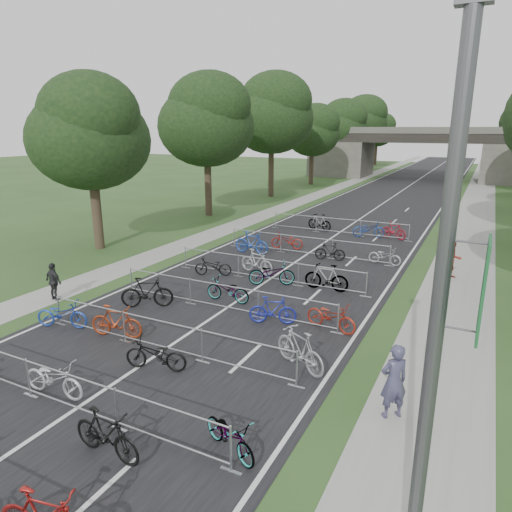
{
  "coord_description": "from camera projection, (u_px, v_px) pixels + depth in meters",
  "views": [
    {
      "loc": [
        8.62,
        -3.21,
        6.86
      ],
      "look_at": [
        -0.65,
        15.13,
        1.1
      ],
      "focal_mm": 32.0,
      "sensor_mm": 36.0,
      "label": 1
    }
  ],
  "objects": [
    {
      "name": "bike_13",
      "position": [
        228.0,
        290.0,
        18.56
      ],
      "size": [
        1.94,
        0.71,
        1.01
      ],
      "primitive_type": "imported",
      "rotation": [
        0.0,
        0.0,
        4.73
      ],
      "color": "#ABAEB4",
      "rests_on": "ground"
    },
    {
      "name": "bike_7",
      "position": [
        230.0,
        435.0,
        9.88
      ],
      "size": [
        1.79,
        1.22,
        0.89
      ],
      "primitive_type": "imported",
      "rotation": [
        0.0,
        0.0,
        1.16
      ],
      "color": "#ABAEB4",
      "rests_on": "ground"
    },
    {
      "name": "overpass_bridge",
      "position": [
        422.0,
        153.0,
        63.25
      ],
      "size": [
        31.0,
        8.0,
        7.05
      ],
      "color": "#4E4A45",
      "rests_on": "ground"
    },
    {
      "name": "sidewalk_right",
      "position": [
        479.0,
        196.0,
        47.83
      ],
      "size": [
        3.0,
        140.0,
        0.01
      ],
      "primitive_type": "cube",
      "color": "gray",
      "rests_on": "ground"
    },
    {
      "name": "barrier_row_5",
      "position": [
        306.0,
        246.0,
        25.39
      ],
      "size": [
        9.7,
        0.08,
        1.1
      ],
      "color": "#ABAEB4",
      "rests_on": "ground"
    },
    {
      "name": "tree_left_4",
      "position": [
        342.0,
        125.0,
        66.26
      ],
      "size": [
        7.56,
        7.56,
        11.53
      ],
      "color": "#33261C",
      "rests_on": "ground"
    },
    {
      "name": "bike_22",
      "position": [
        330.0,
        252.0,
        24.47
      ],
      "size": [
        1.67,
        0.76,
        0.97
      ],
      "primitive_type": "imported",
      "rotation": [
        0.0,
        0.0,
        4.91
      ],
      "color": "black",
      "rests_on": "ground"
    },
    {
      "name": "tree_left_3",
      "position": [
        313.0,
        132.0,
        56.17
      ],
      "size": [
        6.72,
        6.72,
        10.25
      ],
      "color": "#33261C",
      "rests_on": "ground"
    },
    {
      "name": "bike_14",
      "position": [
        273.0,
        310.0,
        16.47
      ],
      "size": [
        1.8,
        1.06,
        1.04
      ],
      "primitive_type": "imported",
      "rotation": [
        0.0,
        0.0,
        1.93
      ],
      "color": "#1B2599",
      "rests_on": "ground"
    },
    {
      "name": "tree_left_5",
      "position": [
        363.0,
        121.0,
        76.35
      ],
      "size": [
        8.4,
        8.4,
        12.81
      ],
      "color": "#33261C",
      "rests_on": "ground"
    },
    {
      "name": "lamppost",
      "position": [
        436.0,
        359.0,
        5.3
      ],
      "size": [
        0.61,
        0.65,
        8.21
      ],
      "color": "#4C4C51",
      "rests_on": "ground"
    },
    {
      "name": "bike_6",
      "position": [
        106.0,
        435.0,
        9.72
      ],
      "size": [
        1.89,
        0.62,
        1.12
      ],
      "primitive_type": "imported",
      "rotation": [
        0.0,
        0.0,
        1.52
      ],
      "color": "black",
      "rests_on": "ground"
    },
    {
      "name": "barrier_row_3",
      "position": [
        223.0,
        297.0,
        17.66
      ],
      "size": [
        9.7,
        0.08,
        1.1
      ],
      "color": "#ABAEB4",
      "rests_on": "ground"
    },
    {
      "name": "tree_left_0",
      "position": [
        90.0,
        135.0,
        25.24
      ],
      "size": [
        6.72,
        6.72,
        10.25
      ],
      "color": "#33261C",
      "rests_on": "ground"
    },
    {
      "name": "lane_markings",
      "position": [
        401.0,
        192.0,
        51.31
      ],
      "size": [
        0.12,
        140.0,
        0.0
      ],
      "primitive_type": "cube",
      "color": "silver",
      "rests_on": "ground"
    },
    {
      "name": "bike_10",
      "position": [
        156.0,
        355.0,
        13.29
      ],
      "size": [
        1.99,
        1.13,
        0.99
      ],
      "primitive_type": "imported",
      "rotation": [
        0.0,
        0.0,
        4.98
      ],
      "color": "black",
      "rests_on": "ground"
    },
    {
      "name": "barrier_row_1",
      "position": [
        70.0,
        393.0,
        11.3
      ],
      "size": [
        9.7,
        0.08,
        1.1
      ],
      "color": "#ABAEB4",
      "rests_on": "ground"
    },
    {
      "name": "bike_19",
      "position": [
        326.0,
        277.0,
        19.87
      ],
      "size": [
        1.98,
        0.57,
        1.19
      ],
      "primitive_type": "imported",
      "rotation": [
        0.0,
        0.0,
        4.72
      ],
      "color": "#ABAEB4",
      "rests_on": "ground"
    },
    {
      "name": "pedestrian_a",
      "position": [
        394.0,
        382.0,
        11.01
      ],
      "size": [
        0.84,
        0.8,
        1.93
      ],
      "primitive_type": "imported",
      "rotation": [
        0.0,
        0.0,
        3.83
      ],
      "color": "#3A3956",
      "rests_on": "ground"
    },
    {
      "name": "bike_26",
      "position": [
        369.0,
        229.0,
        29.69
      ],
      "size": [
        2.14,
        1.34,
        1.06
      ],
      "primitive_type": "imported",
      "rotation": [
        0.0,
        0.0,
        1.91
      ],
      "color": "navy",
      "rests_on": "ground"
    },
    {
      "name": "bike_8",
      "position": [
        62.0,
        314.0,
        16.17
      ],
      "size": [
        2.01,
        1.23,
        1.0
      ],
      "primitive_type": "imported",
      "rotation": [
        0.0,
        0.0,
        1.89
      ],
      "color": "#1D3EA1",
      "rests_on": "ground"
    },
    {
      "name": "pedestrian_c",
      "position": [
        54.0,
        282.0,
        18.71
      ],
      "size": [
        0.96,
        0.48,
        1.58
      ],
      "primitive_type": "imported",
      "rotation": [
        0.0,
        0.0,
        3.04
      ],
      "color": "#252527",
      "rests_on": "ground"
    },
    {
      "name": "tree_left_2",
      "position": [
        272.0,
        115.0,
        45.42
      ],
      "size": [
        8.4,
        8.4,
        12.81
      ],
      "color": "#33261C",
      "rests_on": "ground"
    },
    {
      "name": "bike_18",
      "position": [
        272.0,
        273.0,
        20.58
      ],
      "size": [
        2.19,
        1.56,
        1.09
      ],
      "primitive_type": "imported",
      "rotation": [
        0.0,
        0.0,
        2.02
      ],
      "color": "#ABAEB4",
      "rests_on": "ground"
    },
    {
      "name": "bike_23",
      "position": [
        385.0,
        256.0,
        23.72
      ],
      "size": [
        1.77,
        0.79,
        0.9
      ],
      "primitive_type": "imported",
      "rotation": [
        0.0,
        0.0,
        1.45
      ],
      "color": "#A1A1A8",
      "rests_on": "ground"
    },
    {
      "name": "bike_15",
      "position": [
        331.0,
        317.0,
        15.96
      ],
      "size": [
        2.03,
        1.08,
        1.01
      ],
      "primitive_type": "imported",
      "rotation": [
        0.0,
        0.0,
        1.35
      ],
      "color": "maroon",
      "rests_on": "ground"
    },
    {
      "name": "barrier_row_6",
      "position": [
        338.0,
        226.0,
        30.55
      ],
      "size": [
        9.7,
        0.08,
        1.1
      ],
      "color": "#ABAEB4",
      "rests_on": "ground"
    },
    {
      "name": "bike_17",
      "position": [
        257.0,
        262.0,
        22.2
      ],
      "size": [
        2.06,
        1.03,
        1.19
      ],
      "primitive_type": "imported",
      "rotation": [
        0.0,
        0.0,
        1.32
      ],
      "color": "#A4A5AB",
      "rests_on": "ground"
    },
    {
      "name": "bike_25",
      "position": [
        319.0,
        222.0,
        31.73
      ],
      "size": [
        1.96,
        1.02,
        1.13
      ],
      "primitive_type": "imported",
      "rotation": [
        0.0,
        0.0,
        4.44
      ],
      "color": "#ABAEB4",
      "rests_on": "ground"
    },
    {
      "name": "bike_11",
      "position": [
        300.0,
        349.0,
        13.35
      ],
      "size": [
        2.1,
        1.49,
        1.24
      ],
      "primitive_type": "imported",
      "rotation": [
        0.0,
        0.0,
        4.22
      ],
      "color": "#96979D",
      "rests_on": "ground"
    },
    {
      "name": "bike_5",
      "position": [
        54.0,
        379.0,
        12.02
      ],
      "size": [
        1.95,
        0.81,
        1.0
      ],
      "primitive_type": "imported",
      "rotation": [
        0.0,
        0.0,
        1.65
      ],
      "color": "silver",
      "rests_on": "ground"
    },
    {
      "name": "bike_21",
      "position": [
        287.0,
        241.0,
        26.77
      ],
      "size": [
        1.99,
        0.99,
        1.0
      ],
      "primitive_type": "imported",
      "rotation": [
        0.0,
        0.0,
        4.89
      ],
      "color": "maroon",
      "rests_on": "ground"
    },
    {
      "name": "bike_16",
      "position": [
        213.0,
        266.0,
        21.9
      ],
      "size": [
        1.88,
        1.22,
        0.94
      ],
      "primitive_type": "imported",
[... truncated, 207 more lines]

